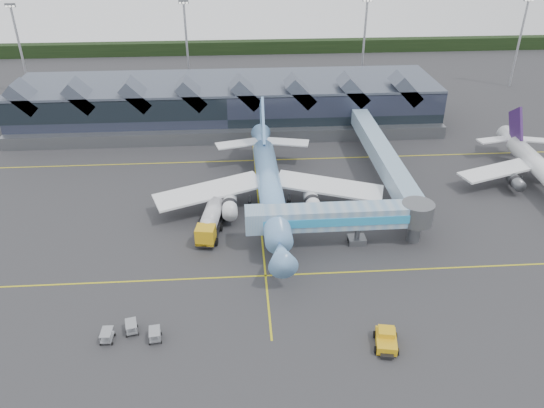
{
  "coord_description": "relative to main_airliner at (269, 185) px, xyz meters",
  "views": [
    {
      "loc": [
        -3.04,
        -64.06,
        43.16
      ],
      "look_at": [
        1.57,
        2.32,
        5.0
      ],
      "focal_mm": 35.0,
      "sensor_mm": 36.0,
      "label": 1
    }
  ],
  "objects": [
    {
      "name": "light_masts",
      "position": [
        19.3,
        52.56,
        8.45
      ],
      "size": [
        132.4,
        42.56,
        22.45
      ],
      "color": "#9B9CA3",
      "rests_on": "ground"
    },
    {
      "name": "ground",
      "position": [
        -1.7,
        -10.24,
        -4.04
      ],
      "size": [
        260.0,
        260.0,
        0.0
      ],
      "primitive_type": "plane",
      "color": "#2C2B2E",
      "rests_on": "ground"
    },
    {
      "name": "tree_line_far",
      "position": [
        -1.7,
        99.76,
        -2.04
      ],
      "size": [
        260.0,
        4.0,
        4.0
      ],
      "primitive_type": "cube",
      "color": "black",
      "rests_on": "ground"
    },
    {
      "name": "fuel_truck",
      "position": [
        -9.16,
        -6.74,
        -2.01
      ],
      "size": [
        4.32,
        10.89,
        3.62
      ],
      "rotation": [
        0.0,
        0.0,
        -0.15
      ],
      "color": "black",
      "rests_on": "ground"
    },
    {
      "name": "pushback_tug",
      "position": [
        10.93,
        -31.79,
        -3.22
      ],
      "size": [
        3.16,
        4.39,
        1.81
      ],
      "rotation": [
        0.0,
        0.0,
        -0.19
      ],
      "color": "gold",
      "rests_on": "ground"
    },
    {
      "name": "jet_bridge",
      "position": [
        10.81,
        -11.38,
        0.38
      ],
      "size": [
        26.77,
        4.62,
        6.3
      ],
      "rotation": [
        0.0,
        0.0,
        0.01
      ],
      "color": "#7097BC",
      "rests_on": "ground"
    },
    {
      "name": "terminal",
      "position": [
        -6.76,
        37.11,
        0.84
      ],
      "size": [
        90.0,
        22.25,
        12.52
      ],
      "color": "black",
      "rests_on": "ground"
    },
    {
      "name": "regional_jet",
      "position": [
        46.77,
        4.32,
        -0.66
      ],
      "size": [
        28.45,
        30.99,
        10.65
      ],
      "rotation": [
        0.0,
        0.0,
        -0.04
      ],
      "color": "white",
      "rests_on": "ground"
    },
    {
      "name": "baggage_carts",
      "position": [
        -17.54,
        -28.55,
        -3.27
      ],
      "size": [
        6.72,
        3.54,
        1.36
      ],
      "rotation": [
        0.0,
        0.0,
        0.12
      ],
      "color": "#919399",
      "rests_on": "ground"
    },
    {
      "name": "main_airliner",
      "position": [
        0.0,
        0.0,
        0.0
      ],
      "size": [
        37.19,
        42.66,
        13.73
      ],
      "rotation": [
        0.0,
        0.0,
        0.01
      ],
      "color": "#6A9ED6",
      "rests_on": "ground"
    },
    {
      "name": "taxi_stripes",
      "position": [
        -1.7,
        -0.24,
        -4.03
      ],
      "size": [
        120.0,
        60.0,
        0.01
      ],
      "color": "gold",
      "rests_on": "ground"
    }
  ]
}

